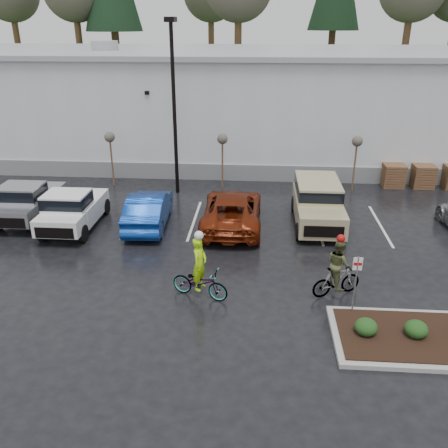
# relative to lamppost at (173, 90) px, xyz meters

# --- Properties ---
(ground) EXTENTS (120.00, 120.00, 0.00)m
(ground) POSITION_rel_lamppost_xyz_m (4.00, -12.00, -5.69)
(ground) COLOR black
(ground) RESTS_ON ground
(warehouse) EXTENTS (60.50, 15.50, 7.20)m
(warehouse) POSITION_rel_lamppost_xyz_m (4.00, 9.99, -2.04)
(warehouse) COLOR silver
(warehouse) RESTS_ON ground
(wooded_ridge) EXTENTS (80.00, 25.00, 6.00)m
(wooded_ridge) POSITION_rel_lamppost_xyz_m (4.00, 33.00, -2.69)
(wooded_ridge) COLOR #1E3C19
(wooded_ridge) RESTS_ON ground
(lamppost) EXTENTS (0.50, 1.00, 9.22)m
(lamppost) POSITION_rel_lamppost_xyz_m (0.00, 0.00, 0.00)
(lamppost) COLOR black
(lamppost) RESTS_ON ground
(sapling_west) EXTENTS (0.60, 0.60, 3.20)m
(sapling_west) POSITION_rel_lamppost_xyz_m (-4.00, 1.00, -2.96)
(sapling_west) COLOR #502F20
(sapling_west) RESTS_ON ground
(sapling_mid) EXTENTS (0.60, 0.60, 3.20)m
(sapling_mid) POSITION_rel_lamppost_xyz_m (2.50, 1.00, -2.96)
(sapling_mid) COLOR #502F20
(sapling_mid) RESTS_ON ground
(sapling_east) EXTENTS (0.60, 0.60, 3.20)m
(sapling_east) POSITION_rel_lamppost_xyz_m (10.00, 1.00, -2.96)
(sapling_east) COLOR #502F20
(sapling_east) RESTS_ON ground
(pallet_stack_a) EXTENTS (1.20, 1.20, 1.35)m
(pallet_stack_a) POSITION_rel_lamppost_xyz_m (12.50, 2.00, -5.01)
(pallet_stack_a) COLOR #502F20
(pallet_stack_a) RESTS_ON ground
(pallet_stack_b) EXTENTS (1.20, 1.20, 1.35)m
(pallet_stack_b) POSITION_rel_lamppost_xyz_m (14.20, 2.00, -5.01)
(pallet_stack_b) COLOR #502F20
(pallet_stack_b) RESTS_ON ground
(shrub_a) EXTENTS (0.70, 0.70, 0.52)m
(shrub_a) POSITION_rel_lamppost_xyz_m (8.00, -13.00, -5.27)
(shrub_a) COLOR #133714
(shrub_a) RESTS_ON curb_island
(shrub_b) EXTENTS (0.70, 0.70, 0.52)m
(shrub_b) POSITION_rel_lamppost_xyz_m (9.50, -13.00, -5.27)
(shrub_b) COLOR #133714
(shrub_b) RESTS_ON curb_island
(fire_lane_sign) EXTENTS (0.30, 0.05, 2.20)m
(fire_lane_sign) POSITION_rel_lamppost_xyz_m (7.80, -11.80, -4.28)
(fire_lane_sign) COLOR gray
(fire_lane_sign) RESTS_ON ground
(pickup_silver) EXTENTS (2.10, 5.20, 1.96)m
(pickup_silver) POSITION_rel_lamppost_xyz_m (-6.55, -4.16, -4.71)
(pickup_silver) COLOR #9E9FA5
(pickup_silver) RESTS_ON ground
(pickup_white) EXTENTS (2.10, 5.20, 1.96)m
(pickup_white) POSITION_rel_lamppost_xyz_m (-4.00, -5.06, -4.71)
(pickup_white) COLOR white
(pickup_white) RESTS_ON ground
(car_blue) EXTENTS (1.97, 5.02, 1.63)m
(car_blue) POSITION_rel_lamppost_xyz_m (-0.57, -4.77, -4.87)
(car_blue) COLOR navy
(car_blue) RESTS_ON ground
(car_red) EXTENTS (2.70, 5.82, 1.62)m
(car_red) POSITION_rel_lamppost_xyz_m (3.39, -4.58, -4.88)
(car_red) COLOR maroon
(car_red) RESTS_ON ground
(suv_tan) EXTENTS (2.20, 5.10, 2.06)m
(suv_tan) POSITION_rel_lamppost_xyz_m (7.44, -4.13, -4.66)
(suv_tan) COLOR tan
(suv_tan) RESTS_ON ground
(cyclist_hivis) EXTENTS (2.23, 1.36, 2.55)m
(cyclist_hivis) POSITION_rel_lamppost_xyz_m (2.63, -10.98, -4.90)
(cyclist_hivis) COLOR #3F3F44
(cyclist_hivis) RESTS_ON ground
(cyclist_olive) EXTENTS (1.88, 1.21, 2.36)m
(cyclist_olive) POSITION_rel_lamppost_xyz_m (7.44, -10.50, -4.83)
(cyclist_olive) COLOR #3F3F44
(cyclist_olive) RESTS_ON ground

